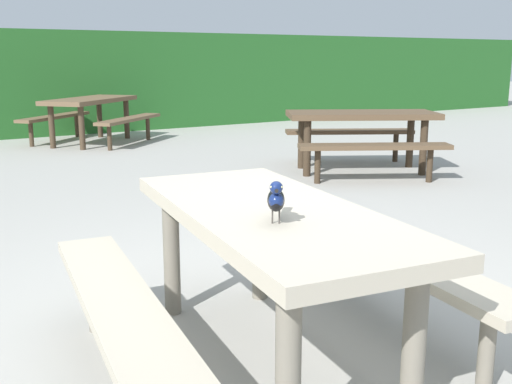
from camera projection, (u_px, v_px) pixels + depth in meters
The scene contains 5 objects.
ground_plane at pixel (276, 324), 3.25m from camera, with size 60.00×60.00×0.00m, color #A3A099.
picnic_table_foreground at pixel (271, 246), 2.76m from camera, with size 1.91×1.93×0.74m.
bird_grackle at pixel (276, 199), 2.42m from camera, with size 0.18×0.25×0.18m.
picnic_table_mid_left at pixel (91, 109), 9.96m from camera, with size 2.39×2.39×0.74m.
picnic_table_mid_right at pixel (361, 127), 7.46m from camera, with size 2.31×2.30×0.74m.
Camera 1 is at (-1.70, -2.49, 1.40)m, focal length 42.64 mm.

